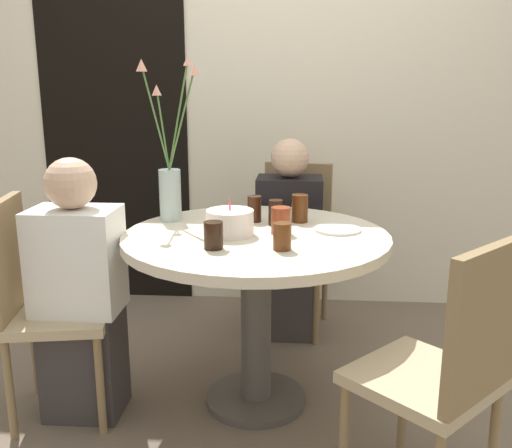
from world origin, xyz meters
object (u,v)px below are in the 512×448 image
at_px(chair_near_front, 294,236).
at_px(birthday_cake, 230,222).
at_px(drink_glass_1, 300,208).
at_px(drink_glass_3, 281,221).
at_px(person_boy, 80,299).
at_px(chair_right_flank, 447,365).
at_px(drink_glass_0, 255,209).
at_px(side_plate, 338,229).
at_px(drink_glass_2, 282,236).
at_px(chair_left_flank, 39,297).
at_px(drink_glass_5, 276,213).
at_px(flower_vase, 170,177).
at_px(drink_glass_4, 213,235).
at_px(person_woman, 289,246).

xyz_separation_m(chair_near_front, birthday_cake, (-0.25, -0.89, 0.29)).
xyz_separation_m(drink_glass_1, drink_glass_3, (-0.08, -0.21, -0.01)).
bearing_deg(person_boy, chair_right_flank, -19.85).
height_order(drink_glass_0, drink_glass_1, drink_glass_1).
bearing_deg(drink_glass_0, chair_right_flank, -51.30).
height_order(chair_right_flank, birthday_cake, chair_right_flank).
height_order(side_plate, drink_glass_0, drink_glass_0).
bearing_deg(person_boy, birthday_cake, 9.35).
bearing_deg(drink_glass_1, drink_glass_0, -177.27).
distance_m(side_plate, drink_glass_2, 0.37).
distance_m(chair_left_flank, drink_glass_5, 1.03).
relative_size(flower_vase, drink_glass_5, 6.42).
relative_size(chair_near_front, drink_glass_4, 9.03).
relative_size(chair_near_front, chair_right_flank, 1.00).
bearing_deg(drink_glass_4, flower_vase, 120.82).
bearing_deg(chair_left_flank, drink_glass_5, -82.16).
height_order(chair_right_flank, drink_glass_4, chair_right_flank).
relative_size(chair_near_front, person_woman, 0.85).
relative_size(chair_left_flank, drink_glass_1, 7.53).
height_order(drink_glass_1, person_boy, person_boy).
distance_m(drink_glass_1, drink_glass_3, 0.22).
bearing_deg(drink_glass_5, drink_glass_4, -119.27).
relative_size(drink_glass_4, drink_glass_5, 0.93).
bearing_deg(drink_glass_2, side_plate, 53.41).
relative_size(drink_glass_3, person_woman, 0.10).
xyz_separation_m(side_plate, drink_glass_4, (-0.47, -0.30, 0.05)).
relative_size(chair_left_flank, drink_glass_0, 8.03).
height_order(drink_glass_0, drink_glass_2, drink_glass_0).
distance_m(birthday_cake, drink_glass_3, 0.21).
xyz_separation_m(chair_near_front, side_plate, (0.18, -0.79, 0.24)).
bearing_deg(person_boy, drink_glass_4, -10.20).
bearing_deg(drink_glass_0, person_boy, -154.03).
xyz_separation_m(chair_left_flank, drink_glass_5, (0.94, 0.30, 0.29)).
bearing_deg(chair_right_flank, drink_glass_5, -99.66).
xyz_separation_m(chair_left_flank, person_woman, (0.98, 0.86, -0.01)).
bearing_deg(person_boy, side_plate, 10.96).
xyz_separation_m(drink_glass_2, drink_glass_5, (-0.04, 0.37, 0.00)).
distance_m(side_plate, person_boy, 1.09).
distance_m(chair_near_front, chair_right_flank, 1.55).
distance_m(chair_right_flank, side_plate, 0.78).
bearing_deg(drink_glass_2, drink_glass_4, -178.41).
distance_m(chair_left_flank, drink_glass_0, 0.96).
bearing_deg(flower_vase, drink_glass_5, -6.02).
relative_size(drink_glass_0, drink_glass_4, 1.12).
height_order(chair_right_flank, drink_glass_5, chair_right_flank).
distance_m(chair_left_flank, person_woman, 1.31).
bearing_deg(drink_glass_1, chair_near_front, 92.41).
bearing_deg(chair_left_flank, chair_near_front, -54.93).
height_order(drink_glass_1, drink_glass_5, drink_glass_1).
bearing_deg(drink_glass_0, drink_glass_3, -58.58).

